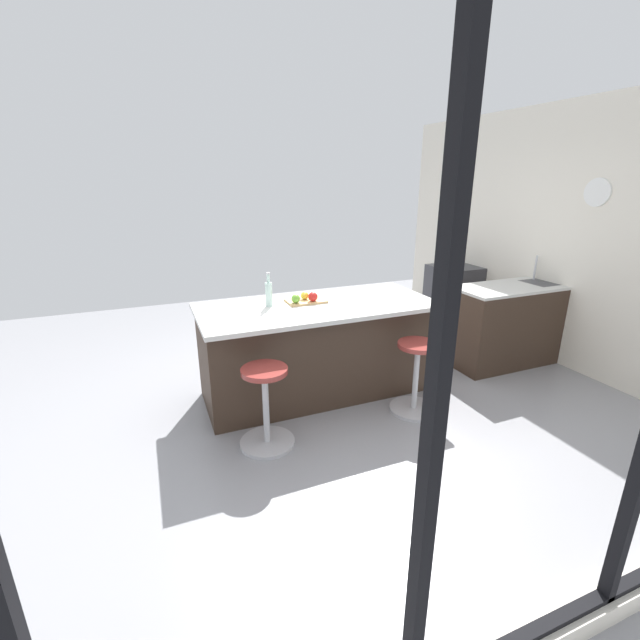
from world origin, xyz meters
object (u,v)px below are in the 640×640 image
(apple_yellow, at_px, (305,296))
(apple_red, at_px, (313,297))
(oven_range, at_px, (453,297))
(kitchen_island, at_px, (316,348))
(cutting_board, at_px, (306,301))
(water_bottle, at_px, (269,293))
(stool_by_window, at_px, (416,379))
(apple_green, at_px, (296,299))
(stool_middle, at_px, (266,409))

(apple_yellow, xyz_separation_m, apple_red, (-0.05, 0.09, 0.01))
(oven_range, xyz_separation_m, apple_red, (2.58, 1.15, 0.56))
(apple_yellow, bearing_deg, kitchen_island, 133.01)
(cutting_board, relative_size, water_bottle, 1.15)
(oven_range, relative_size, stool_by_window, 1.31)
(water_bottle, bearing_deg, oven_range, -160.03)
(apple_yellow, distance_m, apple_green, 0.15)
(stool_middle, relative_size, apple_yellow, 8.81)
(kitchen_island, height_order, water_bottle, water_bottle)
(oven_range, height_order, cutting_board, cutting_board)
(oven_range, height_order, apple_green, apple_green)
(apple_green, bearing_deg, apple_red, 178.24)
(stool_by_window, bearing_deg, kitchen_island, -44.12)
(apple_yellow, distance_m, water_bottle, 0.36)
(stool_by_window, xyz_separation_m, stool_middle, (1.39, 0.00, 0.00))
(cutting_board, distance_m, apple_yellow, 0.05)
(oven_range, distance_m, apple_yellow, 2.89)
(stool_by_window, bearing_deg, apple_red, -42.65)
(stool_middle, bearing_deg, oven_range, -150.72)
(stool_middle, height_order, cutting_board, cutting_board)
(stool_by_window, bearing_deg, water_bottle, -33.06)
(kitchen_island, height_order, apple_yellow, apple_yellow)
(kitchen_island, distance_m, apple_green, 0.56)
(apple_red, relative_size, apple_green, 1.09)
(oven_range, bearing_deg, stool_by_window, 44.44)
(stool_middle, relative_size, apple_green, 8.18)
(stool_middle, relative_size, water_bottle, 2.13)
(stool_by_window, xyz_separation_m, apple_green, (0.89, -0.68, 0.67))
(cutting_board, xyz_separation_m, apple_green, (0.12, 0.06, 0.05))
(kitchen_island, height_order, apple_red, apple_red)
(kitchen_island, bearing_deg, oven_range, -155.80)
(apple_red, bearing_deg, stool_by_window, 137.35)
(apple_yellow, xyz_separation_m, apple_green, (0.12, 0.08, 0.00))
(cutting_board, height_order, apple_yellow, apple_yellow)
(cutting_board, distance_m, water_bottle, 0.37)
(cutting_board, bearing_deg, stool_middle, 50.07)
(oven_range, relative_size, apple_red, 9.87)
(stool_middle, xyz_separation_m, apple_red, (-0.66, -0.67, 0.68))
(oven_range, bearing_deg, apple_red, 23.99)
(stool_middle, bearing_deg, stool_by_window, 180.00)
(apple_green, distance_m, water_bottle, 0.25)
(stool_by_window, height_order, stool_middle, same)
(cutting_board, bearing_deg, kitchen_island, 140.66)
(apple_yellow, bearing_deg, water_bottle, 4.03)
(cutting_board, xyz_separation_m, water_bottle, (0.36, 0.00, 0.11))
(stool_middle, height_order, apple_green, apple_green)
(apple_red, relative_size, water_bottle, 0.28)
(apple_red, bearing_deg, apple_yellow, -62.07)
(stool_by_window, bearing_deg, stool_middle, 0.00)
(kitchen_island, bearing_deg, stool_by_window, 135.88)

